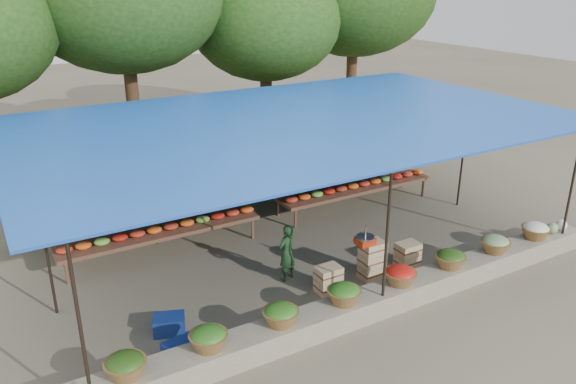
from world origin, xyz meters
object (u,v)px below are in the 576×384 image
blue_crate_front (182,352)px  blue_crate_back (169,324)px  weighing_scale (365,240)px  crate_counter (371,264)px  vendor_seated (287,253)px

blue_crate_front → blue_crate_back: (0.07, 0.79, -0.01)m
weighing_scale → crate_counter: bearing=0.0°
weighing_scale → vendor_seated: (-1.23, 0.78, -0.29)m
crate_counter → blue_crate_front: size_ratio=4.39×
weighing_scale → blue_crate_front: (-3.82, -0.53, -0.70)m
crate_counter → blue_crate_front: bearing=-172.4°
blue_crate_front → blue_crate_back: 0.80m
weighing_scale → blue_crate_front: 3.92m
blue_crate_front → blue_crate_back: blue_crate_front is taller
vendor_seated → blue_crate_back: 2.61m
vendor_seated → blue_crate_back: size_ratio=2.25×
weighing_scale → vendor_seated: weighing_scale is taller
crate_counter → weighing_scale: (-0.17, 0.00, 0.55)m
crate_counter → vendor_seated: vendor_seated is taller
blue_crate_front → vendor_seated: bearing=20.1°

